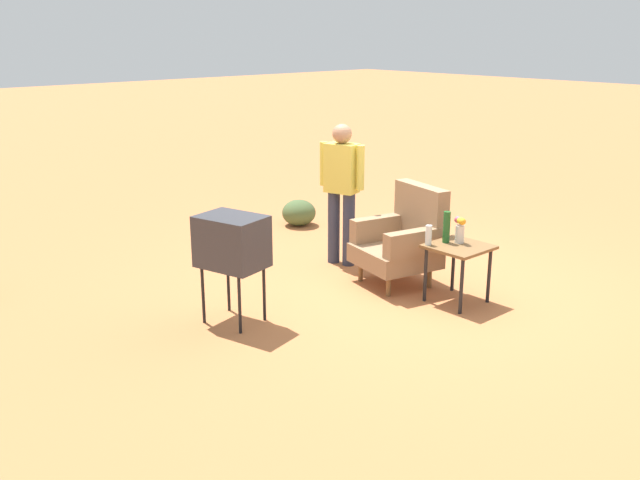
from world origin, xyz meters
TOP-DOWN VIEW (x-y plane):
  - ground_plane at (0.00, 0.00)m, footprint 60.00×60.00m
  - armchair at (-0.06, 0.06)m, footprint 0.91×0.93m
  - side_table at (0.68, 0.04)m, footprint 0.56×0.56m
  - tv_on_stand at (-0.40, -1.92)m, footprint 0.69×0.58m
  - person_standing at (-0.98, 0.01)m, footprint 0.55×0.31m
  - bottle_short_clear at (0.47, -0.17)m, footprint 0.06×0.06m
  - bottle_wine_green at (0.53, 0.03)m, footprint 0.07×0.07m
  - flower_vase at (0.63, 0.12)m, footprint 0.15×0.10m
  - shrub_lone at (-2.60, 0.73)m, footprint 0.47×0.47m

SIDE VIEW (x-z plane):
  - ground_plane at x=0.00m, z-range 0.00..0.00m
  - shrub_lone at x=-2.60m, z-range 0.00..0.37m
  - armchair at x=-0.06m, z-range -0.03..1.03m
  - side_table at x=0.68m, z-range 0.21..0.81m
  - bottle_short_clear at x=0.47m, z-range 0.60..0.80m
  - flower_vase at x=0.63m, z-range 0.61..0.88m
  - bottle_wine_green at x=0.53m, z-range 0.60..0.92m
  - tv_on_stand at x=-0.40m, z-range 0.27..1.30m
  - person_standing at x=-0.98m, z-range 0.12..1.76m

